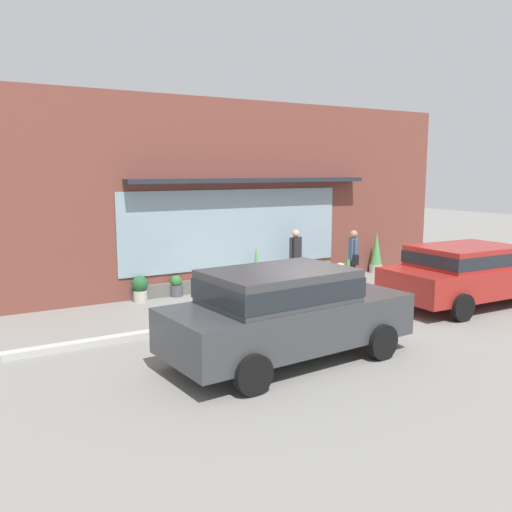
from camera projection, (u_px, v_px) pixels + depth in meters
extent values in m
plane|color=gray|center=(314.00, 308.00, 13.38)|extent=(60.00, 60.00, 0.00)
cube|color=#B2B2AD|center=(319.00, 307.00, 13.20)|extent=(14.00, 0.24, 0.12)
cube|color=brown|center=(248.00, 195.00, 15.69)|extent=(14.00, 0.36, 5.23)
cube|color=#8CA5B2|center=(236.00, 229.00, 15.41)|extent=(6.79, 0.03, 2.18)
cube|color=#232833|center=(254.00, 180.00, 15.33)|extent=(7.39, 0.56, 0.12)
cube|color=#605E59|center=(252.00, 280.00, 15.88)|extent=(7.19, 0.20, 0.36)
cylinder|color=#B2B2B7|center=(340.00, 293.00, 14.85)|extent=(0.37, 0.37, 0.06)
cylinder|color=#B2B2B7|center=(340.00, 281.00, 14.80)|extent=(0.24, 0.24, 0.59)
sphere|color=#B2B2B7|center=(340.00, 268.00, 14.74)|extent=(0.27, 0.27, 0.27)
cylinder|color=#B2B2B7|center=(335.00, 281.00, 14.72)|extent=(0.10, 0.09, 0.09)
cylinder|color=#B2B2B7|center=(345.00, 279.00, 14.88)|extent=(0.10, 0.09, 0.09)
cylinder|color=#B2B2B7|center=(344.00, 281.00, 14.66)|extent=(0.09, 0.10, 0.09)
cylinder|color=#232328|center=(354.00, 274.00, 15.52)|extent=(0.12, 0.12, 0.81)
cylinder|color=#232328|center=(352.00, 273.00, 15.67)|extent=(0.12, 0.12, 0.81)
cube|color=#475675|center=(353.00, 249.00, 15.49)|extent=(0.30, 0.36, 0.61)
sphere|color=#A37556|center=(354.00, 234.00, 15.42)|extent=(0.22, 0.22, 0.22)
cylinder|color=#475675|center=(356.00, 249.00, 15.28)|extent=(0.08, 0.08, 0.58)
cylinder|color=#475675|center=(351.00, 247.00, 15.68)|extent=(0.08, 0.08, 0.58)
cube|color=black|center=(356.00, 260.00, 15.23)|extent=(0.18, 0.26, 0.28)
cylinder|color=#9E9384|center=(293.00, 273.00, 15.78)|extent=(0.12, 0.12, 0.81)
cylinder|color=#9E9384|center=(297.00, 272.00, 15.89)|extent=(0.12, 0.12, 0.81)
cube|color=#232328|center=(296.00, 248.00, 15.73)|extent=(0.33, 0.25, 0.61)
sphere|color=tan|center=(296.00, 233.00, 15.66)|extent=(0.22, 0.22, 0.22)
cylinder|color=#232328|center=(291.00, 248.00, 15.59)|extent=(0.08, 0.08, 0.58)
cylinder|color=#232328|center=(300.00, 247.00, 15.86)|extent=(0.08, 0.08, 0.58)
cube|color=maroon|center=(471.00, 279.00, 13.59)|extent=(4.57, 2.01, 0.69)
cube|color=maroon|center=(466.00, 257.00, 13.39)|extent=(2.53, 1.81, 0.54)
cube|color=#1E2328|center=(466.00, 257.00, 13.39)|extent=(2.58, 1.83, 0.30)
cylinder|color=black|center=(476.00, 280.00, 15.15)|extent=(0.63, 0.20, 0.63)
cylinder|color=black|center=(400.00, 291.00, 13.80)|extent=(0.63, 0.20, 0.63)
cylinder|color=black|center=(462.00, 307.00, 12.13)|extent=(0.63, 0.20, 0.63)
cube|color=#383A3D|center=(289.00, 322.00, 9.60)|extent=(4.55, 2.09, 0.76)
cube|color=#383A3D|center=(279.00, 287.00, 9.37)|extent=(2.55, 1.81, 0.61)
cube|color=#1E2328|center=(279.00, 287.00, 9.37)|extent=(2.59, 1.83, 0.33)
cylinder|color=black|center=(314.00, 319.00, 11.17)|extent=(0.65, 0.22, 0.63)
cylinder|color=black|center=(382.00, 342.00, 9.68)|extent=(0.65, 0.22, 0.63)
cylinder|color=black|center=(194.00, 343.00, 9.63)|extent=(0.65, 0.22, 0.63)
cylinder|color=black|center=(253.00, 374.00, 8.14)|extent=(0.65, 0.22, 0.63)
cylinder|color=#4C4C51|center=(176.00, 291.00, 14.60)|extent=(0.35, 0.35, 0.29)
sphere|color=#2D6B33|center=(176.00, 281.00, 14.56)|extent=(0.32, 0.32, 0.32)
sphere|color=white|center=(176.00, 280.00, 14.49)|extent=(0.09, 0.09, 0.09)
sphere|color=#DB4C7A|center=(172.00, 279.00, 14.59)|extent=(0.07, 0.07, 0.07)
sphere|color=white|center=(175.00, 277.00, 14.59)|extent=(0.06, 0.06, 0.06)
cylinder|color=#4C4C51|center=(256.00, 282.00, 15.54)|extent=(0.27, 0.27, 0.35)
cone|color=#4C934C|center=(256.00, 262.00, 15.45)|extent=(0.25, 0.25, 0.84)
cylinder|color=#33473D|center=(348.00, 275.00, 17.10)|extent=(0.26, 0.26, 0.19)
cone|color=#4C934C|center=(349.00, 256.00, 17.00)|extent=(0.23, 0.23, 1.01)
cylinder|color=#B7B2A3|center=(140.00, 296.00, 13.99)|extent=(0.35, 0.35, 0.28)
sphere|color=#23562D|center=(140.00, 284.00, 13.94)|extent=(0.41, 0.41, 0.41)
cylinder|color=#B7B2A3|center=(376.00, 268.00, 17.97)|extent=(0.41, 0.41, 0.27)
cone|color=#4C934C|center=(376.00, 248.00, 17.87)|extent=(0.37, 0.37, 1.07)
cylinder|color=#B7B2A3|center=(328.00, 275.00, 16.62)|extent=(0.28, 0.28, 0.37)
sphere|color=#2D6B33|center=(328.00, 265.00, 16.58)|extent=(0.27, 0.27, 0.27)
sphere|color=#DB4C7A|center=(328.00, 263.00, 16.64)|extent=(0.07, 0.07, 0.07)
cylinder|color=#33473D|center=(207.00, 292.00, 14.64)|extent=(0.24, 0.24, 0.19)
sphere|color=#4C934C|center=(207.00, 286.00, 14.61)|extent=(0.22, 0.22, 0.22)
sphere|color=#B266B7|center=(206.00, 285.00, 14.55)|extent=(0.05, 0.05, 0.05)
sphere|color=#DB4C7A|center=(205.00, 284.00, 14.55)|extent=(0.05, 0.05, 0.05)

